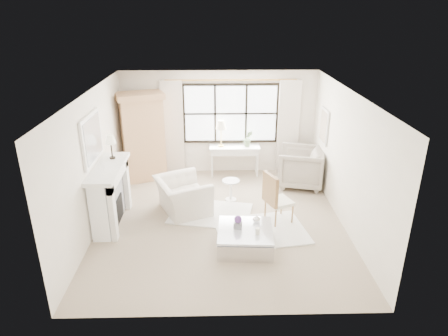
% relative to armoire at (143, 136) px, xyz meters
% --- Properties ---
extents(floor, '(5.50, 5.50, 0.00)m').
position_rel_armoire_xyz_m(floor, '(1.92, -2.30, -1.14)').
color(floor, tan).
rests_on(floor, ground).
extents(ceiling, '(5.50, 5.50, 0.00)m').
position_rel_armoire_xyz_m(ceiling, '(1.92, -2.30, 1.56)').
color(ceiling, white).
rests_on(ceiling, ground).
extents(wall_back, '(5.00, 0.00, 5.00)m').
position_rel_armoire_xyz_m(wall_back, '(1.92, 0.45, 0.21)').
color(wall_back, white).
rests_on(wall_back, ground).
extents(wall_front, '(5.00, 0.00, 5.00)m').
position_rel_armoire_xyz_m(wall_front, '(1.92, -5.05, 0.21)').
color(wall_front, beige).
rests_on(wall_front, ground).
extents(wall_left, '(0.00, 5.50, 5.50)m').
position_rel_armoire_xyz_m(wall_left, '(-0.58, -2.30, 0.21)').
color(wall_left, white).
rests_on(wall_left, ground).
extents(wall_right, '(0.00, 5.50, 5.50)m').
position_rel_armoire_xyz_m(wall_right, '(4.42, -2.30, 0.21)').
color(wall_right, white).
rests_on(wall_right, ground).
extents(window_pane, '(2.40, 0.02, 1.50)m').
position_rel_armoire_xyz_m(window_pane, '(2.22, 0.43, 0.46)').
color(window_pane, white).
rests_on(window_pane, wall_back).
extents(window_frame, '(2.50, 0.04, 1.50)m').
position_rel_armoire_xyz_m(window_frame, '(2.22, 0.42, 0.46)').
color(window_frame, black).
rests_on(window_frame, wall_back).
extents(curtain_rod, '(3.30, 0.04, 0.04)m').
position_rel_armoire_xyz_m(curtain_rod, '(2.22, 0.37, 1.33)').
color(curtain_rod, '#BC8A41').
rests_on(curtain_rod, wall_back).
extents(curtain_left, '(0.55, 0.10, 2.47)m').
position_rel_armoire_xyz_m(curtain_left, '(0.72, 0.35, 0.10)').
color(curtain_left, beige).
rests_on(curtain_left, ground).
extents(curtain_right, '(0.55, 0.10, 2.47)m').
position_rel_armoire_xyz_m(curtain_right, '(3.72, 0.35, 0.10)').
color(curtain_right, silver).
rests_on(curtain_right, ground).
extents(fireplace, '(0.58, 1.66, 1.26)m').
position_rel_armoire_xyz_m(fireplace, '(-0.35, -2.30, -0.49)').
color(fireplace, white).
rests_on(fireplace, ground).
extents(mirror_frame, '(0.05, 1.15, 0.95)m').
position_rel_armoire_xyz_m(mirror_frame, '(-0.55, -2.30, 0.70)').
color(mirror_frame, white).
rests_on(mirror_frame, wall_left).
extents(mirror_glass, '(0.02, 1.00, 0.80)m').
position_rel_armoire_xyz_m(mirror_glass, '(-0.52, -2.30, 0.70)').
color(mirror_glass, silver).
rests_on(mirror_glass, wall_left).
extents(art_frame, '(0.04, 0.62, 0.82)m').
position_rel_armoire_xyz_m(art_frame, '(4.39, -0.60, 0.41)').
color(art_frame, silver).
rests_on(art_frame, wall_right).
extents(art_canvas, '(0.01, 0.52, 0.72)m').
position_rel_armoire_xyz_m(art_canvas, '(4.37, -0.60, 0.41)').
color(art_canvas, '#B6A58D').
rests_on(art_canvas, wall_right).
extents(mantel_lamp, '(0.22, 0.22, 0.51)m').
position_rel_armoire_xyz_m(mantel_lamp, '(-0.31, -1.86, 0.51)').
color(mantel_lamp, black).
rests_on(mantel_lamp, fireplace).
extents(armoire, '(1.29, 1.03, 2.24)m').
position_rel_armoire_xyz_m(armoire, '(0.00, 0.00, 0.00)').
color(armoire, tan).
rests_on(armoire, floor).
extents(console_table, '(1.30, 0.46, 0.80)m').
position_rel_armoire_xyz_m(console_table, '(2.32, 0.15, -0.74)').
color(console_table, silver).
rests_on(console_table, floor).
extents(console_lamp, '(0.28, 0.28, 0.69)m').
position_rel_armoire_xyz_m(console_lamp, '(1.97, 0.17, 0.22)').
color(console_lamp, gold).
rests_on(console_lamp, console_table).
extents(orchid_plant, '(0.24, 0.20, 0.43)m').
position_rel_armoire_xyz_m(orchid_plant, '(2.67, 0.15, -0.12)').
color(orchid_plant, '#607B52').
rests_on(orchid_plant, console_table).
extents(side_table, '(0.40, 0.40, 0.51)m').
position_rel_armoire_xyz_m(side_table, '(2.16, -1.34, -0.81)').
color(side_table, white).
rests_on(side_table, floor).
extents(rug_left, '(1.90, 1.52, 0.03)m').
position_rel_armoire_xyz_m(rug_left, '(1.71, -1.99, -1.12)').
color(rug_left, white).
rests_on(rug_left, floor).
extents(rug_right, '(1.94, 1.58, 0.03)m').
position_rel_armoire_xyz_m(rug_right, '(2.72, -2.73, -1.12)').
color(rug_right, white).
rests_on(rug_right, floor).
extents(club_armchair, '(1.39, 1.47, 0.75)m').
position_rel_armoire_xyz_m(club_armchair, '(1.10, -1.84, -0.77)').
color(club_armchair, silver).
rests_on(club_armchair, floor).
extents(wingback_chair, '(1.28, 1.26, 0.97)m').
position_rel_armoire_xyz_m(wingback_chair, '(3.93, -0.54, -0.66)').
color(wingback_chair, '#9F9486').
rests_on(wingback_chair, floor).
extents(french_chair, '(0.63, 0.63, 1.08)m').
position_rel_armoire_xyz_m(french_chair, '(3.10, -2.35, -0.83)').
color(french_chair, '#A17543').
rests_on(french_chair, floor).
extents(coffee_table, '(1.06, 1.06, 0.38)m').
position_rel_armoire_xyz_m(coffee_table, '(2.35, -3.28, -0.96)').
color(coffee_table, silver).
rests_on(coffee_table, floor).
extents(planter_box, '(0.17, 0.17, 0.11)m').
position_rel_armoire_xyz_m(planter_box, '(2.22, -3.22, -0.71)').
color(planter_box, slate).
rests_on(planter_box, coffee_table).
extents(planter_flowers, '(0.14, 0.14, 0.14)m').
position_rel_armoire_xyz_m(planter_flowers, '(2.22, -3.22, -0.58)').
color(planter_flowers, '#5C317C').
rests_on(planter_flowers, planter_box).
extents(pillar_candle, '(0.08, 0.08, 0.12)m').
position_rel_armoire_xyz_m(pillar_candle, '(2.56, -3.44, -0.70)').
color(pillar_candle, beige).
rests_on(pillar_candle, coffee_table).
extents(coffee_vase, '(0.19, 0.19, 0.16)m').
position_rel_armoire_xyz_m(coffee_vase, '(2.59, -3.02, -0.68)').
color(coffee_vase, white).
rests_on(coffee_vase, coffee_table).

